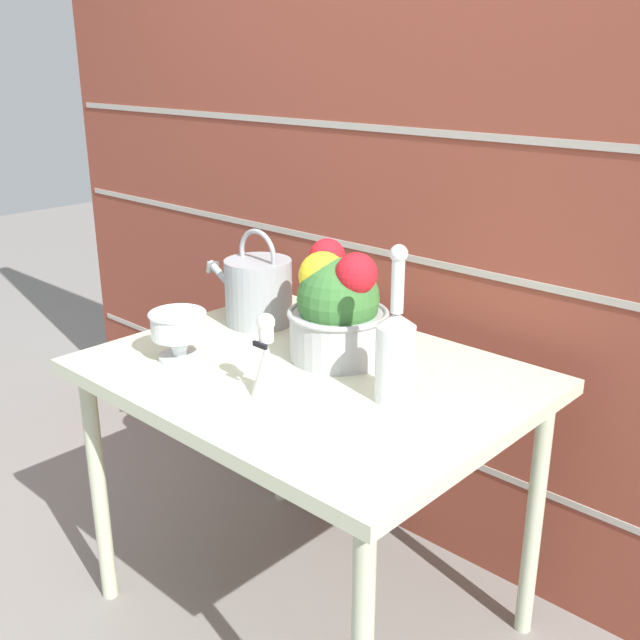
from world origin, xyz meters
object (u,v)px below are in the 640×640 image
at_px(figurine_vase, 267,362).
at_px(watering_can, 258,290).
at_px(crystal_pedestal_bowl, 178,328).
at_px(flower_planter, 338,308).
at_px(glass_decanter, 395,350).

bearing_deg(figurine_vase, watering_can, 139.73).
bearing_deg(crystal_pedestal_bowl, flower_planter, 44.39).
xyz_separation_m(flower_planter, figurine_vase, (0.03, -0.28, -0.05)).
height_order(watering_can, glass_decanter, glass_decanter).
relative_size(watering_can, figurine_vase, 1.71).
bearing_deg(glass_decanter, watering_can, 166.65).
relative_size(glass_decanter, figurine_vase, 1.82).
height_order(watering_can, crystal_pedestal_bowl, watering_can).
bearing_deg(glass_decanter, flower_planter, 158.78).
distance_m(crystal_pedestal_bowl, glass_decanter, 0.58).
xyz_separation_m(crystal_pedestal_bowl, flower_planter, (0.29, 0.28, 0.05)).
relative_size(crystal_pedestal_bowl, glass_decanter, 0.41).
relative_size(flower_planter, figurine_vase, 1.50).
distance_m(flower_planter, figurine_vase, 0.29).
relative_size(watering_can, flower_planter, 1.14).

